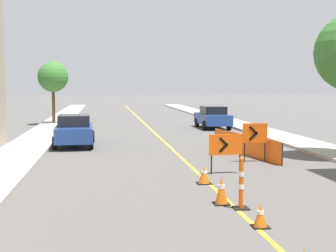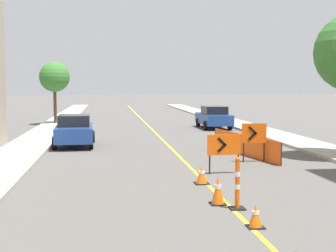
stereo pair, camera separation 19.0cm
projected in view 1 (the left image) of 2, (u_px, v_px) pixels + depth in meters
The scene contains 13 objects.
lane_stripe at pixel (149, 127), 34.17m from camera, with size 0.12×72.89×0.01m.
sidewalk_left at pixel (51, 127), 33.22m from camera, with size 2.23×72.89×0.14m.
sidewalk_right at pixel (241, 125), 35.12m from camera, with size 2.23×72.89×0.14m.
traffic_cone_fourth at pixel (261, 216), 10.14m from camera, with size 0.36×0.36×0.52m.
traffic_cone_fifth at pixel (221, 190), 12.10m from camera, with size 0.40×0.40×0.73m.
traffic_cone_farthest at pixel (204, 175), 14.62m from camera, with size 0.45×0.45×0.57m.
delineator_post_rear at pixel (241, 186), 11.62m from camera, with size 0.38×0.38×1.31m.
arrow_barricade_primary at pixel (226, 146), 16.20m from camera, with size 1.20×0.16×1.38m.
arrow_barricade_secondary at pixel (255, 135), 18.69m from camera, with size 1.00×0.12×1.56m.
safety_mesh_fence at pixel (244, 145), 20.67m from camera, with size 1.21×6.05×0.91m.
parked_car_curb_near at pixel (74, 130), 23.60m from camera, with size 1.95×4.36×1.59m.
parked_car_curb_mid at pixel (213, 117), 33.25m from camera, with size 1.94×4.33×1.59m.
street_tree_left_near at pixel (53, 77), 35.87m from camera, with size 2.33×2.33×4.73m.
Camera 1 is at (-3.26, 2.54, 3.09)m, focal length 50.00 mm.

